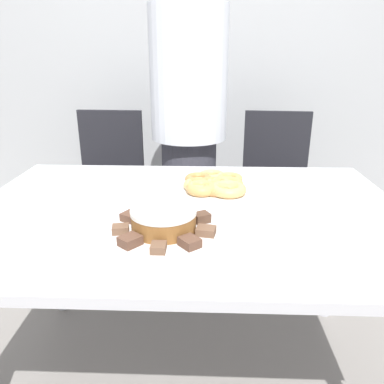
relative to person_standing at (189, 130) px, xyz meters
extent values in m
plane|color=gray|center=(0.03, -0.82, -0.86)|extent=(12.00, 12.00, 0.00)
cube|color=#A8AAAD|center=(0.03, 0.78, 0.44)|extent=(8.00, 0.05, 2.60)
cube|color=silver|center=(0.03, -0.82, -0.12)|extent=(1.46, 1.00, 0.03)
cylinder|color=silver|center=(-0.64, -0.38, -0.50)|extent=(0.06, 0.06, 0.72)
cylinder|color=silver|center=(0.70, -0.38, -0.50)|extent=(0.06, 0.06, 0.72)
cylinder|color=#383842|center=(0.00, 0.00, -0.45)|extent=(0.30, 0.30, 0.82)
cylinder|color=silver|center=(0.00, 0.00, 0.28)|extent=(0.39, 0.39, 0.65)
cylinder|color=black|center=(-0.51, 0.10, -0.85)|extent=(0.44, 0.44, 0.01)
cylinder|color=#262626|center=(-0.51, 0.10, -0.62)|extent=(0.06, 0.06, 0.44)
cube|color=black|center=(-0.51, 0.10, -0.38)|extent=(0.46, 0.46, 0.04)
cube|color=black|center=(-0.50, 0.30, -0.15)|extent=(0.40, 0.05, 0.42)
cylinder|color=black|center=(0.51, 0.10, -0.85)|extent=(0.44, 0.44, 0.01)
cylinder|color=#262626|center=(0.51, 0.10, -0.62)|extent=(0.06, 0.06, 0.44)
cube|color=black|center=(0.51, 0.10, -0.38)|extent=(0.47, 0.47, 0.04)
cube|color=black|center=(0.52, 0.30, -0.15)|extent=(0.40, 0.06, 0.42)
cylinder|color=white|center=(-0.03, -1.00, -0.10)|extent=(0.33, 0.33, 0.01)
cylinder|color=white|center=(0.12, -0.64, -0.10)|extent=(0.33, 0.33, 0.01)
cylinder|color=brown|center=(-0.03, -1.00, -0.07)|extent=(0.18, 0.18, 0.05)
cylinder|color=white|center=(-0.03, -1.00, -0.04)|extent=(0.19, 0.19, 0.01)
cube|color=brown|center=(-0.15, -1.02, -0.09)|extent=(0.05, 0.05, 0.02)
cube|color=brown|center=(-0.11, -1.10, -0.09)|extent=(0.07, 0.07, 0.03)
cube|color=brown|center=(-0.03, -1.13, -0.09)|extent=(0.04, 0.05, 0.02)
cube|color=brown|center=(0.05, -1.10, -0.09)|extent=(0.07, 0.07, 0.02)
cube|color=brown|center=(0.09, -1.03, -0.09)|extent=(0.06, 0.05, 0.02)
cube|color=#513828|center=(0.08, -0.94, -0.09)|extent=(0.06, 0.06, 0.03)
cube|color=#513828|center=(0.02, -0.89, -0.09)|extent=(0.05, 0.06, 0.02)
cube|color=brown|center=(-0.07, -0.89, -0.09)|extent=(0.06, 0.07, 0.02)
cube|color=brown|center=(-0.13, -0.94, -0.09)|extent=(0.07, 0.07, 0.02)
torus|color=#C68447|center=(0.12, -0.64, -0.08)|extent=(0.10, 0.10, 0.03)
torus|color=#E5AD66|center=(0.07, -0.65, -0.08)|extent=(0.12, 0.12, 0.03)
torus|color=tan|center=(0.08, -0.69, -0.08)|extent=(0.11, 0.11, 0.04)
torus|color=#C68447|center=(0.13, -0.69, -0.08)|extent=(0.11, 0.11, 0.03)
torus|color=#E5AD66|center=(0.17, -0.70, -0.08)|extent=(0.13, 0.13, 0.04)
torus|color=tan|center=(0.17, -0.64, -0.08)|extent=(0.13, 0.13, 0.04)
torus|color=tan|center=(0.19, -0.57, -0.08)|extent=(0.10, 0.10, 0.03)
torus|color=#E5AD66|center=(0.12, -0.53, -0.08)|extent=(0.10, 0.10, 0.03)
torus|color=#C68447|center=(0.06, -0.58, -0.08)|extent=(0.11, 0.11, 0.03)
cube|color=white|center=(0.47, -0.86, -0.11)|extent=(0.18, 0.16, 0.01)
camera|label=1|loc=(0.09, -1.97, 0.38)|focal=35.00mm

